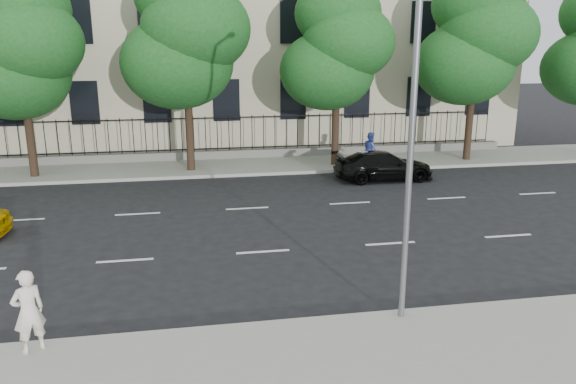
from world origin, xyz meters
TOP-DOWN VIEW (x-y plane):
  - ground at (0.00, 0.00)m, footprint 120.00×120.00m
  - near_sidewalk at (0.00, -4.00)m, footprint 60.00×4.00m
  - far_sidewalk at (0.00, 14.00)m, footprint 60.00×4.00m
  - lane_markings at (0.00, 4.75)m, footprint 49.60×4.62m
  - iron_fence at (0.00, 15.70)m, footprint 30.00×0.50m
  - street_light at (2.50, -1.77)m, footprint 0.25×3.32m
  - tree_b at (-8.96, 13.36)m, footprint 5.53×5.12m
  - tree_c at (-1.96, 13.36)m, footprint 5.89×5.50m
  - tree_d at (5.04, 13.36)m, footprint 5.34×4.94m
  - tree_e at (12.04, 13.36)m, footprint 5.71×5.31m
  - black_sedan at (6.51, 10.33)m, footprint 4.48×1.83m
  - woman_near at (-5.28, -2.40)m, footprint 0.75×0.69m
  - pedestrian_far at (6.57, 12.40)m, footprint 0.67×0.85m

SIDE VIEW (x-z plane):
  - ground at x=0.00m, z-range 0.00..0.00m
  - lane_markings at x=0.00m, z-range 0.00..0.01m
  - near_sidewalk at x=0.00m, z-range 0.00..0.15m
  - far_sidewalk at x=0.00m, z-range 0.00..0.15m
  - iron_fence at x=0.00m, z-range -0.45..1.75m
  - black_sedan at x=6.51m, z-range 0.00..1.30m
  - pedestrian_far at x=6.57m, z-range 0.15..1.83m
  - woman_near at x=-5.28m, z-range 0.15..1.87m
  - street_light at x=2.50m, z-range 1.12..9.17m
  - tree_d at x=5.04m, z-range 1.42..10.26m
  - tree_b at x=-8.96m, z-range 1.35..10.33m
  - tree_e at x=12.04m, z-range 1.47..10.93m
  - tree_c at x=-1.96m, z-range 1.51..11.31m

